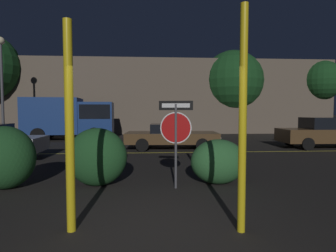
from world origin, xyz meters
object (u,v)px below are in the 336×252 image
at_px(delivery_truck, 72,116).
at_px(street_lamp, 1,71).
at_px(passing_car_2, 171,136).
at_px(hedge_bush_3, 218,162).
at_px(passing_car_3, 325,133).
at_px(yellow_pole_right, 243,120).
at_px(yellow_pole_left, 69,127).
at_px(hedge_bush_1, 5,158).
at_px(tree_0, 322,81).
at_px(stop_sign, 176,128).
at_px(tree_2, 232,81).
at_px(hedge_bush_2, 97,157).

height_order(delivery_truck, street_lamp, street_lamp).
distance_m(passing_car_2, delivery_truck, 7.71).
bearing_deg(passing_car_2, hedge_bush_3, 9.10).
bearing_deg(passing_car_3, street_lamp, -102.66).
distance_m(yellow_pole_right, hedge_bush_3, 2.90).
bearing_deg(yellow_pole_left, hedge_bush_3, 40.19).
bearing_deg(hedge_bush_1, yellow_pole_left, -46.51).
xyz_separation_m(yellow_pole_right, tree_0, (13.14, 17.72, 2.75)).
bearing_deg(stop_sign, street_lamp, 144.55).
bearing_deg(tree_2, hedge_bush_1, -123.22).
relative_size(stop_sign, passing_car_3, 0.45).
relative_size(delivery_truck, street_lamp, 0.88).
bearing_deg(street_lamp, hedge_bush_3, -43.79).
bearing_deg(passing_car_2, tree_0, 125.43).
height_order(passing_car_2, passing_car_3, passing_car_3).
relative_size(hedge_bush_1, tree_0, 0.24).
relative_size(yellow_pole_right, hedge_bush_1, 2.29).
bearing_deg(street_lamp, yellow_pole_left, -58.23).
xyz_separation_m(hedge_bush_3, passing_car_2, (-0.71, 6.41, 0.07)).
relative_size(yellow_pole_left, delivery_truck, 0.57).
distance_m(yellow_pole_right, hedge_bush_1, 5.52).
height_order(passing_car_2, tree_2, tree_2).
bearing_deg(delivery_truck, tree_0, 97.63).
xyz_separation_m(stop_sign, passing_car_2, (0.40, 6.73, -0.81)).
distance_m(stop_sign, street_lamp, 14.87).
relative_size(yellow_pole_right, delivery_truck, 0.60).
bearing_deg(yellow_pole_right, tree_0, 53.45).
relative_size(passing_car_2, street_lamp, 0.72).
distance_m(passing_car_2, tree_0, 16.50).
xyz_separation_m(delivery_truck, tree_0, (19.68, 4.12, 2.94)).
xyz_separation_m(hedge_bush_3, passing_car_3, (7.08, 6.19, 0.19)).
xyz_separation_m(stop_sign, tree_0, (13.92, 15.39, 3.01)).
bearing_deg(hedge_bush_3, yellow_pole_right, -97.04).
bearing_deg(hedge_bush_3, yellow_pole_left, -139.81).
height_order(hedge_bush_1, street_lamp, street_lamp).
distance_m(yellow_pole_right, tree_2, 19.50).
bearing_deg(tree_2, passing_car_2, -122.55).
xyz_separation_m(hedge_bush_2, tree_2, (8.32, 15.80, 3.73)).
bearing_deg(street_lamp, passing_car_2, -21.68).
bearing_deg(stop_sign, passing_car_2, 98.86).
bearing_deg(stop_sign, delivery_truck, 129.35).
bearing_deg(delivery_truck, yellow_pole_right, 21.53).
bearing_deg(hedge_bush_3, hedge_bush_1, -178.69).
distance_m(passing_car_2, street_lamp, 11.59).
height_order(yellow_pole_right, hedge_bush_2, yellow_pole_right).
bearing_deg(street_lamp, yellow_pole_right, -51.07).
height_order(stop_sign, hedge_bush_1, stop_sign).
relative_size(hedge_bush_1, hedge_bush_2, 1.03).
distance_m(hedge_bush_3, passing_car_2, 6.45).
bearing_deg(yellow_pole_left, hedge_bush_2, 92.44).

